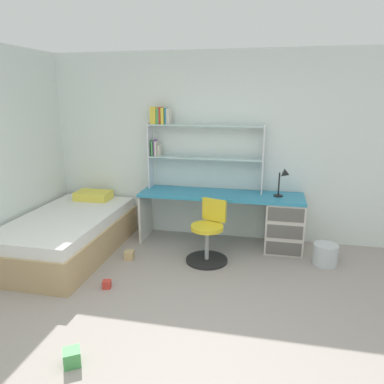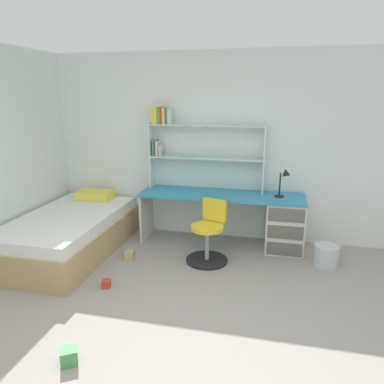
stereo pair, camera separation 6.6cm
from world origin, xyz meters
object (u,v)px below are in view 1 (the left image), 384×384
object	(u,v)px
desk_lamp	(284,178)
desk	(264,218)
bookshelf_hutch	(190,140)
swivel_chair	(208,238)
toy_block_red_0	(107,284)
waste_bin	(325,254)
bed_platform	(68,234)
toy_block_natural_1	(129,255)
toy_block_green_2	(72,357)

from	to	relation	value
desk_lamp	desk	bearing A→B (deg)	177.24
bookshelf_hutch	swivel_chair	world-z (taller)	bookshelf_hutch
bookshelf_hutch	toy_block_red_0	size ratio (longest dim) A/B	18.56
swivel_chair	waste_bin	world-z (taller)	swivel_chair
desk	swivel_chair	distance (m)	0.88
bookshelf_hutch	waste_bin	size ratio (longest dim) A/B	5.42
desk	bed_platform	bearing A→B (deg)	-164.05
bed_platform	toy_block_natural_1	size ratio (longest dim) A/B	18.45
desk	bookshelf_hutch	world-z (taller)	bookshelf_hutch
toy_block_red_0	toy_block_natural_1	size ratio (longest dim) A/B	0.78
toy_block_red_0	toy_block_green_2	distance (m)	1.15
bed_platform	desk	bearing A→B (deg)	15.95
swivel_chair	waste_bin	distance (m)	1.44
toy_block_natural_1	waste_bin	bearing A→B (deg)	8.54
bookshelf_hutch	toy_block_green_2	size ratio (longest dim) A/B	12.53
waste_bin	toy_block_natural_1	size ratio (longest dim) A/B	2.67
toy_block_natural_1	toy_block_green_2	world-z (taller)	toy_block_green_2
waste_bin	toy_block_red_0	size ratio (longest dim) A/B	3.42
swivel_chair	toy_block_red_0	world-z (taller)	swivel_chair
desk	toy_block_green_2	distance (m)	2.95
toy_block_red_0	toy_block_green_2	world-z (taller)	toy_block_green_2
waste_bin	toy_block_red_0	xyz separation A→B (m)	(-2.37, -1.08, -0.09)
desk	bed_platform	world-z (taller)	desk
desk_lamp	toy_block_natural_1	bearing A→B (deg)	-158.57
desk	waste_bin	world-z (taller)	desk
desk	toy_block_natural_1	distance (m)	1.84
waste_bin	desk	bearing A→B (deg)	152.90
desk_lamp	swivel_chair	bearing A→B (deg)	-148.02
desk	waste_bin	distance (m)	0.89
swivel_chair	bed_platform	distance (m)	1.83
swivel_chair	bed_platform	size ratio (longest dim) A/B	0.38
desk	waste_bin	size ratio (longest dim) A/B	7.48
swivel_chair	waste_bin	size ratio (longest dim) A/B	2.60
desk_lamp	toy_block_red_0	distance (m)	2.52
toy_block_red_0	desk_lamp	bearing A→B (deg)	38.33
swivel_chair	toy_block_red_0	size ratio (longest dim) A/B	8.88
bed_platform	toy_block_red_0	world-z (taller)	bed_platform
waste_bin	toy_block_green_2	size ratio (longest dim) A/B	2.31
bed_platform	toy_block_green_2	size ratio (longest dim) A/B	15.97
swivel_chair	toy_block_natural_1	distance (m)	1.02
waste_bin	toy_block_green_2	world-z (taller)	waste_bin
bookshelf_hutch	swivel_chair	bearing A→B (deg)	-62.11
bed_platform	toy_block_red_0	size ratio (longest dim) A/B	23.65
waste_bin	toy_block_green_2	xyz separation A→B (m)	(-2.13, -2.20, -0.07)
swivel_chair	toy_block_red_0	bearing A→B (deg)	-136.57
bookshelf_hutch	bed_platform	bearing A→B (deg)	-148.42
desk	toy_block_red_0	size ratio (longest dim) A/B	25.58
toy_block_natural_1	bed_platform	bearing A→B (deg)	177.92
bed_platform	toy_block_natural_1	world-z (taller)	bed_platform
toy_block_green_2	swivel_chair	bearing A→B (deg)	70.54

